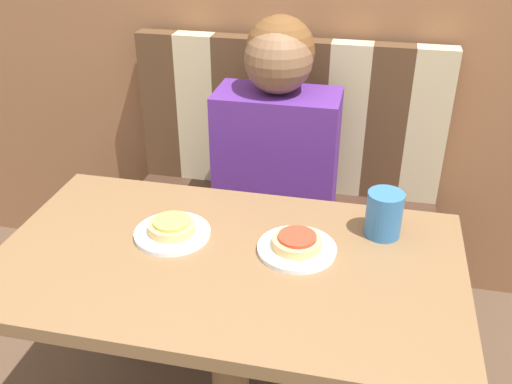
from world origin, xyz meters
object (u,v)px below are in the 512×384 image
plate_left (172,233)px  pizza_right (297,242)px  pizza_left (172,226)px  person (277,125)px  plate_right (297,249)px  drinking_cup (384,214)px

plate_left → pizza_right: size_ratio=1.62×
plate_left → pizza_left: size_ratio=1.62×
person → plate_right: size_ratio=3.64×
person → pizza_right: person is taller
plate_right → pizza_right: size_ratio=1.62×
plate_right → person: bearing=105.0°
plate_left → pizza_left: (-0.00, -0.00, 0.02)m
pizza_left → pizza_right: same height
person → drinking_cup: person is taller
plate_left → plate_right: 0.31m
plate_left → pizza_right: pizza_right is taller
pizza_left → drinking_cup: 0.52m
drinking_cup → plate_right: bearing=-149.0°
pizza_left → plate_right: bearing=0.0°
pizza_right → person: bearing=105.0°
person → pizza_left: size_ratio=5.90×
plate_left → drinking_cup: (0.51, 0.12, 0.05)m
pizza_left → pizza_right: 0.31m
pizza_left → drinking_cup: bearing=13.0°
plate_right → drinking_cup: size_ratio=1.62×
person → pizza_right: 0.60m
person → pizza_left: person is taller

